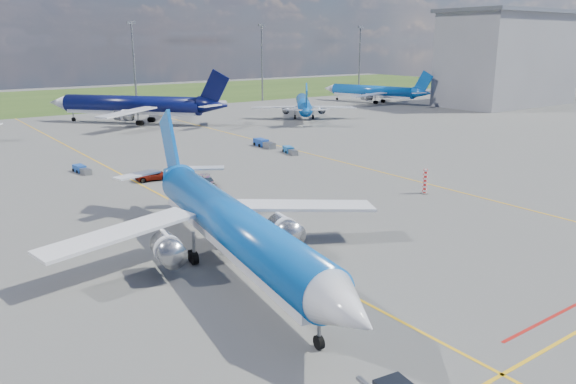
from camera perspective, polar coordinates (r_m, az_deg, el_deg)
ground at (r=46.86m, az=0.07°, el=-7.17°), size 400.00×400.00×0.00m
taxiway_lines at (r=70.11m, az=-13.25°, el=0.02°), size 60.25×160.00×0.02m
floodlight_masts at (r=149.44m, az=-22.70°, el=11.98°), size 202.20×0.50×22.70m
terminal_building at (r=173.88m, az=21.42°, el=12.55°), size 42.00×22.00×26.00m
warning_post at (r=69.09m, az=13.74°, el=1.05°), size 0.50×0.50×3.00m
bg_jet_n at (r=130.20m, az=-15.41°, el=6.73°), size 55.05×56.05×11.70m
bg_jet_ne at (r=135.44m, az=1.59°, el=7.57°), size 41.08×43.02×8.97m
bg_jet_ene at (r=170.53m, az=8.53°, el=8.96°), size 37.55×43.29×9.60m
main_airliner at (r=45.79m, az=-5.49°, el=-7.80°), size 37.00×45.09×10.68m
service_car_b at (r=75.92m, az=-13.58°, el=1.64°), size 4.75×2.55×1.27m
service_car_c at (r=71.50m, az=-8.18°, el=1.06°), size 2.72×4.41×1.19m
baggage_tug_w at (r=91.79m, az=0.20°, el=4.24°), size 2.30×4.51×0.98m
baggage_tug_c at (r=83.26m, az=-20.23°, el=2.16°), size 1.52×4.28×0.94m
baggage_tug_e at (r=97.58m, az=-2.47°, el=4.94°), size 1.74×5.49×1.22m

